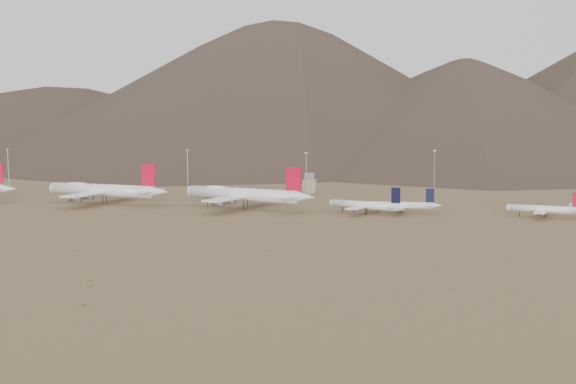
% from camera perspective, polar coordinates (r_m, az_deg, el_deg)
% --- Properties ---
extents(ground, '(3000.00, 3000.00, 0.00)m').
position_cam_1_polar(ground, '(386.62, -5.58, -1.74)').
color(ground, olive).
rests_on(ground, ground).
extents(mountain_ridge, '(4400.00, 1000.00, 300.00)m').
position_cam_1_polar(mountain_ridge, '(1276.60, 5.69, 10.29)').
color(mountain_ridge, '#4A392C').
rests_on(mountain_ridge, ground).
extents(widebody_centre, '(74.54, 58.42, 22.40)m').
position_cam_1_polar(widebody_centre, '(445.54, -13.02, 0.14)').
color(widebody_centre, white).
rests_on(widebody_centre, ground).
extents(widebody_east, '(73.22, 58.21, 22.53)m').
position_cam_1_polar(widebody_east, '(412.45, -3.16, -0.16)').
color(widebody_east, white).
rests_on(widebody_east, ground).
extents(narrowbody_a, '(40.41, 30.22, 13.96)m').
position_cam_1_polar(narrowbody_a, '(393.62, 5.64, -0.94)').
color(narrowbody_a, white).
rests_on(narrowbody_a, ground).
extents(narrowbody_b, '(37.66, 26.93, 12.42)m').
position_cam_1_polar(narrowbody_b, '(399.82, 8.13, -0.94)').
color(narrowbody_b, white).
rests_on(narrowbody_b, ground).
extents(narrowbody_c, '(37.79, 27.84, 12.70)m').
position_cam_1_polar(narrowbody_c, '(398.25, 17.87, -1.18)').
color(narrowbody_c, white).
rests_on(narrowbody_c, ground).
extents(control_tower, '(8.00, 8.00, 12.00)m').
position_cam_1_polar(control_tower, '(496.31, 1.56, 0.59)').
color(control_tower, gray).
rests_on(control_tower, ground).
extents(mast_far_west, '(2.00, 0.60, 25.70)m').
position_cam_1_polar(mast_far_west, '(555.94, -19.28, 1.75)').
color(mast_far_west, gray).
rests_on(mast_far_west, ground).
extents(mast_west, '(2.00, 0.60, 25.70)m').
position_cam_1_polar(mast_west, '(520.44, -7.16, 1.77)').
color(mast_west, gray).
rests_on(mast_west, ground).
extents(mast_centre, '(2.00, 0.60, 25.70)m').
position_cam_1_polar(mast_centre, '(480.53, 1.30, 1.48)').
color(mast_centre, gray).
rests_on(mast_centre, ground).
extents(mast_east, '(2.00, 0.60, 25.70)m').
position_cam_1_polar(mast_east, '(517.17, 10.37, 1.70)').
color(mast_east, gray).
rests_on(mast_east, ground).
extents(desert_scrub, '(401.67, 175.50, 0.81)m').
position_cam_1_polar(desert_scrub, '(263.27, -4.33, -5.25)').
color(desert_scrub, olive).
rests_on(desert_scrub, ground).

